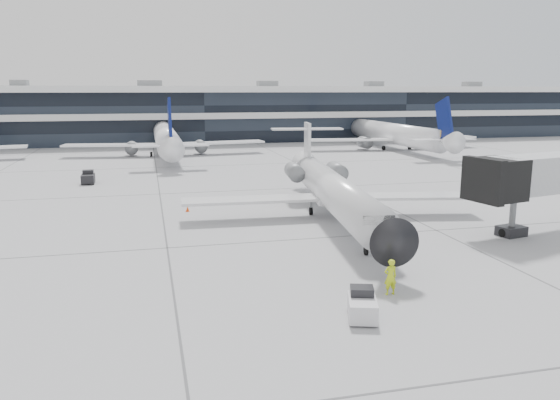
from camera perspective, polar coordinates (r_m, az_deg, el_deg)
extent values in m
plane|color=gray|center=(39.13, 3.12, -4.05)|extent=(220.00, 220.00, 0.00)
cube|color=black|center=(118.72, -8.43, 8.67)|extent=(170.00, 22.00, 10.00)
cylinder|color=silver|center=(44.33, 5.69, 0.88)|extent=(5.74, 24.78, 2.77)
cone|color=black|center=(31.36, 11.04, -3.70)|extent=(3.10, 3.19, 2.77)
cone|color=silver|center=(57.81, 2.76, 3.69)|extent=(3.01, 3.58, 2.63)
cube|color=silver|center=(44.55, -3.02, 0.03)|extent=(11.41, 3.25, 0.23)
cube|color=silver|center=(47.28, 13.33, 0.40)|extent=(11.59, 4.77, 0.23)
cylinder|color=slate|center=(52.07, 1.52, 2.96)|extent=(1.95, 3.65, 1.54)
cylinder|color=slate|center=(52.80, 5.94, 3.02)|extent=(1.95, 3.65, 1.54)
cube|color=silver|center=(56.96, 2.88, 5.76)|extent=(0.61, 2.68, 4.62)
cube|color=silver|center=(57.23, 2.83, 7.43)|extent=(7.53, 2.53, 0.16)
cylinder|color=black|center=(35.61, 8.97, -5.27)|extent=(0.25, 0.59, 0.57)
cylinder|color=black|center=(46.41, 3.25, -1.17)|extent=(0.32, 0.68, 0.66)
cylinder|color=black|center=(47.03, 6.95, -1.07)|extent=(0.32, 0.68, 0.66)
cube|color=black|center=(41.13, 21.83, 2.06)|extent=(3.31, 3.78, 2.88)
cylinder|color=slate|center=(42.93, 23.12, -1.59)|extent=(0.45, 0.45, 2.88)
cube|color=black|center=(43.17, 23.01, -2.99)|extent=(2.11, 1.80, 0.72)
imported|color=#CAE518|center=(28.99, 11.46, -7.89)|extent=(0.70, 0.47, 1.91)
cube|color=silver|center=(25.99, 8.60, -11.07)|extent=(1.87, 2.44, 0.88)
cube|color=black|center=(26.23, 8.55, -9.47)|extent=(1.29, 1.17, 0.49)
cylinder|color=black|center=(26.80, 7.27, -11.07)|extent=(0.30, 0.46, 0.43)
cylinder|color=black|center=(26.88, 9.61, -11.06)|extent=(0.30, 0.46, 0.43)
cylinder|color=black|center=(25.36, 7.47, -12.42)|extent=(0.30, 0.46, 0.43)
cylinder|color=black|center=(25.45, 9.95, -12.41)|extent=(0.30, 0.46, 0.43)
cone|color=#F8460D|center=(48.33, -9.64, -0.91)|extent=(0.32, 0.32, 0.49)
cube|color=#F8460D|center=(48.38, -9.63, -1.18)|extent=(0.42, 0.42, 0.03)
cube|color=black|center=(65.54, -19.41, 2.13)|extent=(1.40, 2.35, 0.96)
cube|color=black|center=(65.97, -19.41, 2.74)|extent=(1.18, 0.97, 0.53)
cylinder|color=black|center=(66.49, -19.83, 1.92)|extent=(0.20, 0.47, 0.47)
cylinder|color=black|center=(66.38, -18.83, 1.97)|extent=(0.20, 0.47, 0.47)
cylinder|color=black|center=(64.82, -19.97, 1.68)|extent=(0.20, 0.47, 0.47)
cylinder|color=black|center=(64.71, -18.94, 1.73)|extent=(0.20, 0.47, 0.47)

